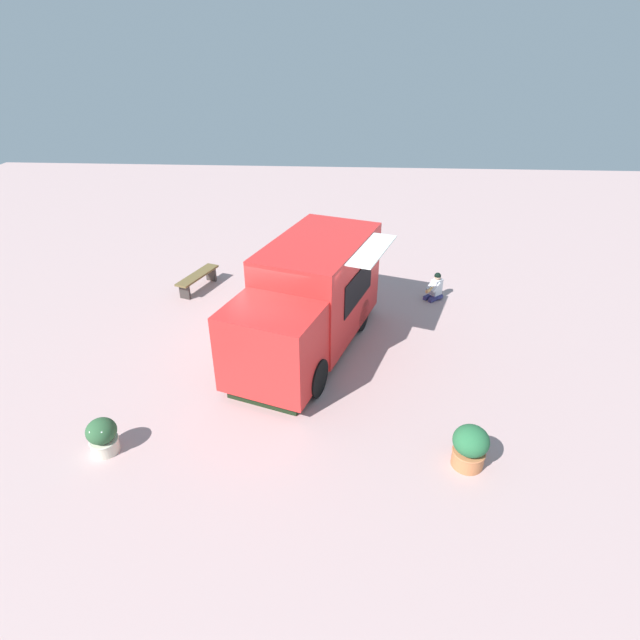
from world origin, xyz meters
TOP-DOWN VIEW (x-y plane):
  - ground_plane at (0.00, 0.00)m, footprint 40.00×40.00m
  - food_truck at (0.06, -0.45)m, footprint 5.57×3.90m
  - person_customer at (2.93, -3.95)m, footprint 0.71×0.72m
  - planter_flowering_near at (-3.81, -3.63)m, footprint 0.65×0.65m
  - planter_flowering_far at (-3.88, 3.09)m, footprint 0.55×0.55m
  - plaza_bench at (3.10, 3.23)m, footprint 1.76×0.95m

SIDE VIEW (x-z plane):
  - ground_plane at x=0.00m, z-range 0.00..0.00m
  - person_customer at x=2.93m, z-range -0.10..0.71m
  - planter_flowering_far at x=-3.88m, z-range 0.01..0.74m
  - plaza_bench at x=3.10m, z-range 0.13..0.63m
  - planter_flowering_near at x=-3.81m, z-range 0.01..0.86m
  - food_truck at x=0.06m, z-range -0.06..2.52m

